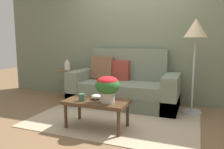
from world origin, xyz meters
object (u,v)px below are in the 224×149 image
object	(u,v)px
potted_plant	(107,86)
snack_bowl	(96,97)
floor_lamp	(195,35)
table_vase	(67,66)
couch	(123,88)
side_table	(68,78)
coffee_table	(97,104)
coffee_mug	(82,97)

from	to	relation	value
potted_plant	snack_bowl	xyz separation A→B (m)	(-0.22, 0.10, -0.19)
floor_lamp	snack_bowl	xyz separation A→B (m)	(-1.28, -1.12, -0.89)
snack_bowl	table_vase	bearing A→B (deg)	135.52
couch	potted_plant	xyz separation A→B (m)	(0.21, -1.30, 0.30)
couch	floor_lamp	bearing A→B (deg)	-3.54
potted_plant	snack_bowl	distance (m)	0.31
couch	side_table	xyz separation A→B (m)	(-1.33, 0.10, 0.09)
coffee_table	snack_bowl	size ratio (longest dim) A/B	6.05
potted_plant	table_vase	world-z (taller)	table_vase
coffee_table	potted_plant	size ratio (longest dim) A/B	2.49
couch	side_table	size ratio (longest dim) A/B	3.34
potted_plant	coffee_mug	distance (m)	0.41
coffee_table	table_vase	xyz separation A→B (m)	(-1.34, 1.33, 0.35)
side_table	floor_lamp	world-z (taller)	floor_lamp
coffee_mug	coffee_table	bearing A→B (deg)	28.04
snack_bowl	floor_lamp	bearing A→B (deg)	41.22
coffee_mug	potted_plant	bearing A→B (deg)	7.57
coffee_mug	snack_bowl	size ratio (longest dim) A/B	0.90
floor_lamp	potted_plant	distance (m)	1.76
coffee_mug	table_vase	xyz separation A→B (m)	(-1.16, 1.43, 0.25)
couch	floor_lamp	xyz separation A→B (m)	(1.27, -0.08, 1.00)
potted_plant	coffee_mug	world-z (taller)	potted_plant
potted_plant	table_vase	xyz separation A→B (m)	(-1.53, 1.38, 0.07)
snack_bowl	table_vase	size ratio (longest dim) A/B	0.66
side_table	potted_plant	size ratio (longest dim) A/B	1.70
coffee_mug	floor_lamp	bearing A→B (deg)	41.62
coffee_table	couch	bearing A→B (deg)	91.01
couch	table_vase	size ratio (longest dim) A/B	9.10
potted_plant	coffee_table	bearing A→B (deg)	165.40
side_table	coffee_mug	size ratio (longest dim) A/B	4.59
couch	side_table	world-z (taller)	couch
couch	table_vase	xyz separation A→B (m)	(-1.32, 0.08, 0.38)
side_table	snack_bowl	bearing A→B (deg)	-44.55
couch	potted_plant	bearing A→B (deg)	-80.88
side_table	potted_plant	xyz separation A→B (m)	(1.54, -1.40, 0.21)
coffee_mug	side_table	bearing A→B (deg)	128.98
coffee_table	side_table	bearing A→B (deg)	135.09
coffee_table	snack_bowl	world-z (taller)	snack_bowl
coffee_table	side_table	xyz separation A→B (m)	(-1.36, 1.35, 0.07)
snack_bowl	potted_plant	bearing A→B (deg)	-24.18
table_vase	coffee_table	bearing A→B (deg)	-44.84
couch	coffee_mug	xyz separation A→B (m)	(-0.16, -1.35, 0.13)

